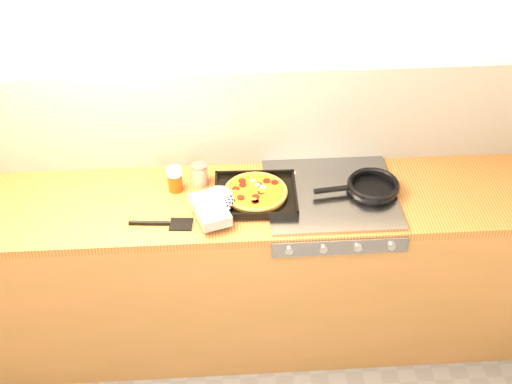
{
  "coord_description": "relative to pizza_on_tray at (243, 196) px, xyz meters",
  "views": [
    {
      "loc": [
        -0.07,
        -1.49,
        2.94
      ],
      "look_at": [
        0.1,
        1.08,
        0.95
      ],
      "focal_mm": 50.0,
      "sensor_mm": 36.0,
      "label": 1
    }
  ],
  "objects": [
    {
      "name": "juice_glass",
      "position": [
        -0.31,
        0.12,
        0.02
      ],
      "size": [
        0.09,
        0.09,
        0.12
      ],
      "color": "red",
      "rests_on": "counter_run"
    },
    {
      "name": "counter_run",
      "position": [
        -0.04,
        0.04,
        -0.49
      ],
      "size": [
        3.2,
        0.62,
        0.9
      ],
      "color": "brown",
      "rests_on": "ground"
    },
    {
      "name": "wooden_spoon",
      "position": [
        0.15,
        0.2,
        -0.03
      ],
      "size": [
        0.3,
        0.04,
        0.02
      ],
      "color": "#A67146",
      "rests_on": "counter_run"
    },
    {
      "name": "pizza_on_tray",
      "position": [
        0.0,
        0.0,
        0.0
      ],
      "size": [
        0.5,
        0.43,
        0.06
      ],
      "color": "black",
      "rests_on": "stovetop"
    },
    {
      "name": "room_shell",
      "position": [
        -0.04,
        0.33,
        0.21
      ],
      "size": [
        3.2,
        3.2,
        3.2
      ],
      "color": "white",
      "rests_on": "ground"
    },
    {
      "name": "stovetop",
      "position": [
        0.41,
        0.04,
        -0.04
      ],
      "size": [
        0.6,
        0.56,
        0.02
      ],
      "primitive_type": "cube",
      "color": "gray",
      "rests_on": "counter_run"
    },
    {
      "name": "frying_pan",
      "position": [
        0.6,
        0.04,
        -0.0
      ],
      "size": [
        0.42,
        0.27,
        0.04
      ],
      "color": "black",
      "rests_on": "stovetop"
    },
    {
      "name": "black_spatula",
      "position": [
        -0.36,
        -0.13,
        -0.03
      ],
      "size": [
        0.28,
        0.09,
        0.02
      ],
      "color": "black",
      "rests_on": "counter_run"
    },
    {
      "name": "tomato_can",
      "position": [
        -0.2,
        0.16,
        0.01
      ],
      "size": [
        0.09,
        0.09,
        0.11
      ],
      "color": "#991C0C",
      "rests_on": "counter_run"
    }
  ]
}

